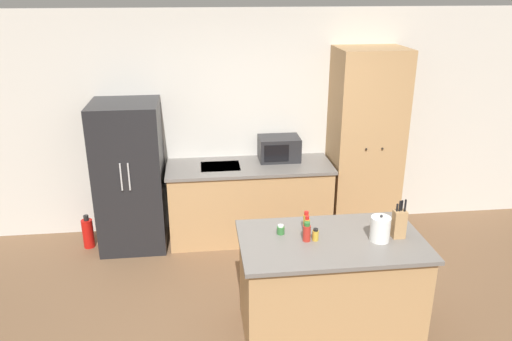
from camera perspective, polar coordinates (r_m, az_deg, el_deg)
wall_back at (r=5.91m, az=-0.81°, el=5.47°), size 7.20×0.06×2.60m
refrigerator at (r=5.72m, az=-14.18°, el=-0.63°), size 0.72×0.72×1.67m
back_counter at (r=5.86m, az=-0.74°, el=-3.48°), size 1.89×0.69×0.90m
pantry_cabinet at (r=5.93m, az=12.33°, el=2.99°), size 0.77×0.64×2.19m
kitchen_island at (r=4.37m, az=8.34°, el=-12.92°), size 1.51×0.88×0.90m
microwave at (r=5.82m, az=2.65°, el=2.53°), size 0.47×0.34×0.28m
knife_block at (r=4.23m, az=16.04°, el=-5.83°), size 0.10×0.08×0.34m
spice_bottle_tall_dark at (r=4.09m, az=6.81°, el=-7.31°), size 0.05×0.05×0.10m
spice_bottle_short_red at (r=4.06m, az=5.82°, el=-7.03°), size 0.06×0.06×0.16m
spice_bottle_amber_oil at (r=4.21m, az=5.74°, el=-5.86°), size 0.05×0.05×0.18m
spice_bottle_green_herb at (r=4.17m, az=2.84°, el=-6.77°), size 0.06×0.06×0.08m
spice_bottle_pale_salt at (r=4.14m, az=5.84°, el=-6.35°), size 0.04×0.04×0.18m
kettle at (r=4.16m, az=14.01°, el=-6.48°), size 0.16×0.16×0.23m
fire_extinguisher at (r=6.04m, az=-18.64°, el=-6.78°), size 0.13×0.13×0.40m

